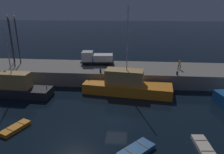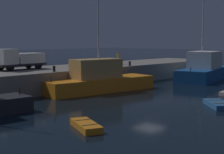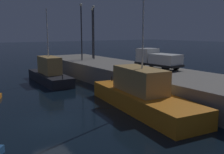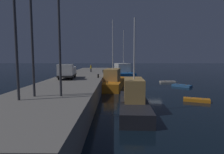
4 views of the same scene
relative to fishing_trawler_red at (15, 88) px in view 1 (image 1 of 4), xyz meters
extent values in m
plane|color=black|center=(15.02, -5.49, -1.21)|extent=(320.00, 320.00, 0.00)
cube|color=gray|center=(15.02, 8.18, -0.06)|extent=(56.75, 8.32, 2.31)
cube|color=#232328|center=(-0.09, 0.00, -0.61)|extent=(10.78, 3.29, 1.21)
cube|color=tan|center=(0.17, -0.01, 1.12)|extent=(4.46, 2.14, 2.24)
cylinder|color=silver|center=(-0.19, 0.01, 5.33)|extent=(0.14, 0.14, 6.17)
cylinder|color=#262626|center=(4.82, -0.20, 0.25)|extent=(0.10, 0.10, 0.50)
cube|color=orange|center=(16.10, 2.31, -0.47)|extent=(13.30, 5.28, 1.48)
cube|color=tan|center=(15.65, 2.37, 1.32)|extent=(5.75, 3.14, 2.10)
cylinder|color=silver|center=(15.95, 2.33, 6.86)|extent=(0.14, 0.14, 8.98)
cylinder|color=#262626|center=(10.20, 3.09, 0.52)|extent=(0.10, 0.10, 0.50)
cube|color=#2D6099|center=(17.16, -11.15, -1.00)|extent=(3.55, 3.64, 0.42)
cube|color=olive|center=(17.70, -10.58, -0.77)|extent=(1.07, 1.01, 0.04)
cube|color=olive|center=(16.63, -11.72, -0.77)|extent=(1.07, 1.01, 0.04)
cube|color=orange|center=(4.56, -8.60, -1.00)|extent=(2.27, 3.38, 0.41)
cube|color=olive|center=(4.83, -7.95, -0.78)|extent=(1.00, 0.47, 0.04)
cube|color=olive|center=(4.30, -9.25, -0.78)|extent=(1.00, 0.47, 0.04)
cube|color=beige|center=(23.34, -10.11, -1.03)|extent=(1.46, 3.58, 0.37)
cube|color=olive|center=(23.29, -9.34, -0.83)|extent=(1.11, 0.15, 0.04)
cube|color=olive|center=(23.39, -10.88, -0.83)|extent=(1.11, 0.15, 0.04)
cylinder|color=#38383D|center=(-5.03, 9.57, 5.03)|extent=(0.20, 0.20, 7.86)
sphere|color=#F9EFCC|center=(-5.03, 9.57, 9.14)|extent=(0.44, 0.44, 0.44)
cylinder|color=#38383D|center=(-3.56, 8.96, 5.14)|extent=(0.20, 0.20, 8.09)
sphere|color=#F9EFCC|center=(-3.56, 8.96, 9.37)|extent=(0.44, 0.44, 0.44)
cylinder|color=#38383D|center=(-3.43, 6.68, 5.24)|extent=(0.20, 0.20, 8.28)
sphere|color=#F9EFCC|center=(-3.43, 6.68, 9.56)|extent=(0.44, 0.44, 0.44)
cylinder|color=black|center=(8.78, 8.46, 1.55)|extent=(0.92, 0.35, 0.90)
cylinder|color=black|center=(8.63, 10.33, 1.55)|extent=(0.92, 0.35, 0.90)
cylinder|color=black|center=(12.50, 8.76, 1.55)|extent=(0.92, 0.35, 0.90)
cylinder|color=black|center=(12.35, 10.63, 1.55)|extent=(0.92, 0.35, 0.90)
cube|color=black|center=(10.57, 9.55, 1.67)|extent=(6.00, 2.70, 0.25)
cube|color=silver|center=(8.82, 9.40, 2.62)|extent=(2.04, 2.38, 1.65)
cube|color=silver|center=(11.61, 9.63, 2.36)|extent=(3.56, 2.50, 1.13)
cylinder|color=black|center=(24.69, 7.44, 1.51)|extent=(0.14, 0.14, 0.83)
cylinder|color=black|center=(24.39, 7.55, 1.51)|extent=(0.14, 0.14, 0.83)
cylinder|color=yellow|center=(24.54, 7.49, 2.27)|extent=(0.41, 0.41, 0.68)
sphere|color=#8C664C|center=(24.54, 7.49, 2.73)|extent=(0.20, 0.20, 0.20)
cylinder|color=black|center=(23.66, 4.59, 1.38)|extent=(0.28, 0.28, 0.57)
cylinder|color=black|center=(11.79, 4.72, 1.41)|extent=(0.28, 0.28, 0.62)
camera|label=1|loc=(16.37, -26.94, 11.29)|focal=33.90mm
camera|label=2|loc=(-9.29, -24.51, 4.40)|focal=54.36mm
camera|label=3|loc=(32.14, -11.81, 5.41)|focal=40.54mm
camera|label=4|loc=(-19.70, 2.04, 4.44)|focal=30.52mm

